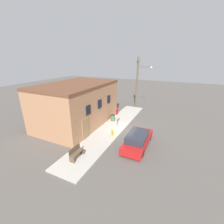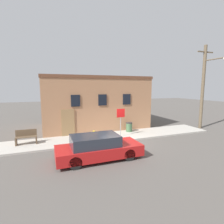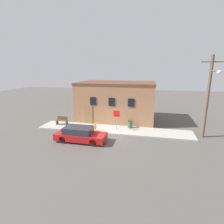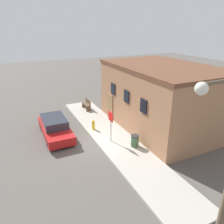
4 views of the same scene
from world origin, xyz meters
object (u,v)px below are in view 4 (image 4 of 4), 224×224
Objects in this scene: stop_sign at (111,121)px; bench at (87,104)px; trash_bin at (135,141)px; parked_car at (55,127)px; fire_hydrant at (93,125)px.

stop_sign is 6.68m from bench.
bench is at bearing -176.08° from trash_bin.
parked_car reaches higher than bench.
trash_bin is at bearing 23.87° from fire_hydrant.
bench is (-4.36, 1.01, 0.07)m from fire_hydrant.
parked_car is (-4.01, -4.32, 0.13)m from trash_bin.
stop_sign is 0.47× the size of parked_car.
trash_bin is 5.90m from parked_car.
bench is 5.39m from parked_car.
bench is at bearing 135.43° from parked_car.
trash_bin is at bearing 47.10° from parked_car.
parked_car is at bearing -44.57° from bench.
stop_sign is 4.31m from parked_car.
stop_sign is at bearing 49.43° from parked_car.
trash_bin reaches higher than fire_hydrant.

